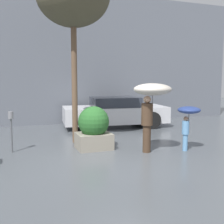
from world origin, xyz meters
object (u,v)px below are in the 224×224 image
(person_adult, at_px, (151,97))
(parking_meter, at_px, (11,123))
(person_child, at_px, (188,115))
(planter_box, at_px, (94,128))
(parked_car_near, at_px, (115,112))

(person_adult, height_order, parking_meter, person_adult)
(person_adult, relative_size, person_child, 1.51)
(planter_box, bearing_deg, person_child, -24.91)
(person_adult, distance_m, person_child, 1.24)
(parked_car_near, height_order, parking_meter, parked_car_near)
(person_adult, bearing_deg, person_child, 32.30)
(person_child, bearing_deg, parking_meter, 170.24)
(person_adult, bearing_deg, parked_car_near, 123.68)
(parking_meter, bearing_deg, planter_box, -9.48)
(planter_box, bearing_deg, parked_car_near, 60.23)
(planter_box, relative_size, person_adult, 0.65)
(person_adult, height_order, person_child, person_adult)
(person_child, height_order, parking_meter, person_child)
(planter_box, height_order, parked_car_near, parked_car_near)
(planter_box, xyz_separation_m, person_child, (2.47, -1.15, 0.41))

